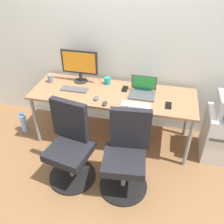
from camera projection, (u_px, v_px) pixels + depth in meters
The scene contains 17 objects.
ground_plane at pixel (113, 137), 3.48m from camera, with size 5.28×5.28×0.00m, color brown.
back_wall at pixel (121, 37), 3.06m from camera, with size 4.40×0.04×2.60m, color silver.
desk at pixel (113, 97), 3.09m from camera, with size 2.04×0.69×0.73m.
office_chair_left at pixel (70, 147), 2.71m from camera, with size 0.54×0.54×0.94m.
office_chair_right at pixel (126, 156), 2.59m from camera, with size 0.54×0.54×0.94m.
water_bottle_on_floor at pixel (24, 123), 3.51m from camera, with size 0.09×0.09×0.31m.
desktop_monitor at pixel (80, 64), 3.16m from camera, with size 0.48×0.18×0.43m.
open_laptop at pixel (143, 90), 3.00m from camera, with size 0.31×0.27×0.22m.
keyboard_by_monitor at pixel (74, 89), 3.11m from camera, with size 0.34×0.12×0.02m, color #515156.
keyboard_by_laptop at pixel (136, 105), 2.82m from camera, with size 0.34×0.12×0.02m, color #B7B7B7.
mouse_by_monitor at pixel (96, 98), 2.93m from camera, with size 0.06×0.10×0.03m, color #515156.
mouse_by_laptop at pixel (105, 103), 2.83m from camera, with size 0.06×0.10×0.03m, color #2D2D2D.
coffee_mug at pixel (107, 81), 3.22m from camera, with size 0.08×0.08×0.09m, color teal.
pen_cup at pixel (50, 78), 3.26m from camera, with size 0.07×0.07×0.10m, color slate.
phone_near_monitor at pixel (168, 105), 2.82m from camera, with size 0.07×0.14×0.01m, color black.
phone_near_laptop at pixel (125, 89), 3.13m from camera, with size 0.07×0.14×0.01m, color black.
notebook at pixel (144, 87), 3.16m from camera, with size 0.21×0.15×0.03m, color teal.
Camera 1 is at (0.59, -2.56, 2.30)m, focal length 39.42 mm.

